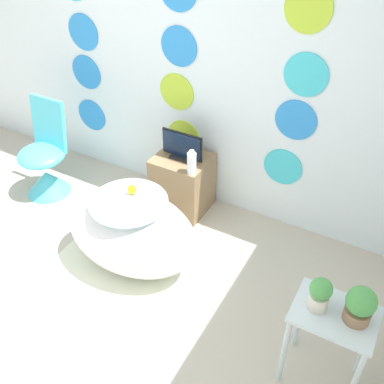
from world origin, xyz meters
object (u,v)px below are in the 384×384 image
at_px(tv, 182,147).
at_px(potted_plant_left, 320,294).
at_px(vase, 192,163).
at_px(potted_plant_right, 360,305).
at_px(chair, 45,167).
at_px(bathtub, 132,231).

distance_m(tv, potted_plant_left, 1.74).
bearing_deg(tv, vase, -40.71).
bearing_deg(tv, potted_plant_right, -31.51).
height_order(tv, potted_plant_left, potted_plant_left).
xyz_separation_m(chair, potted_plant_right, (2.80, -0.59, 0.44)).
relative_size(bathtub, tv, 2.83).
distance_m(vase, potted_plant_left, 1.52).
distance_m(bathtub, potted_plant_left, 1.49).
relative_size(tv, potted_plant_right, 1.64).
distance_m(chair, potted_plant_right, 2.90).
height_order(chair, tv, chair).
height_order(bathtub, tv, tv).
bearing_deg(vase, chair, -169.30).
xyz_separation_m(tv, potted_plant_right, (1.62, -0.99, 0.09)).
relative_size(vase, potted_plant_right, 0.92).
distance_m(bathtub, potted_plant_right, 1.68).
bearing_deg(bathtub, potted_plant_right, -8.44).
relative_size(chair, vase, 4.26).
bearing_deg(tv, potted_plant_left, -35.58).
bearing_deg(potted_plant_right, potted_plant_left, -173.41).
distance_m(chair, vase, 1.42).
bearing_deg(chair, vase, 10.70).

